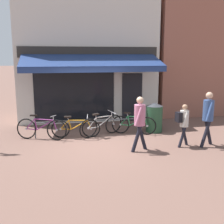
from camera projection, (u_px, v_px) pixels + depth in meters
ground_plane at (99, 145)px, 9.12m from camera, size 160.00×160.00×0.00m
shop_front at (86, 54)px, 13.05m from camera, size 6.10×4.60×5.87m
neighbour_building at (197, 52)px, 14.70m from camera, size 5.32×4.00×6.11m
bike_rack_rail at (88, 123)px, 10.08m from camera, size 3.80×0.04×0.57m
bicycle_purple at (41, 129)px, 9.63m from camera, size 1.73×0.77×0.87m
bicycle_orange at (76, 128)px, 9.84m from camera, size 1.71×0.54×0.80m
bicycle_silver at (101, 125)px, 10.07m from camera, size 1.71×0.87×0.88m
bicycle_green at (134, 124)px, 10.32m from camera, size 1.56×0.76×0.82m
pedestrian_adult at (140, 118)px, 8.37m from camera, size 0.56×0.54×1.67m
pedestrian_child at (183, 120)px, 8.81m from camera, size 0.51×0.48×1.37m
pedestrian_second_adult at (208, 113)px, 8.81m from camera, size 0.58×0.58×1.75m
litter_bin at (154, 117)px, 10.61m from camera, size 0.63×0.63×1.11m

